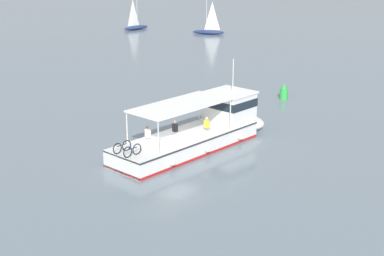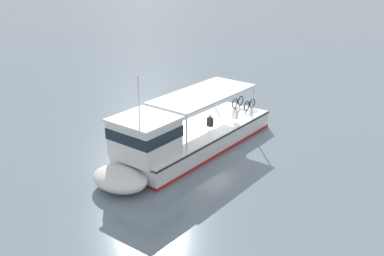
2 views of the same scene
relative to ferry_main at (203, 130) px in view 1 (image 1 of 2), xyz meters
name	(u,v)px [view 1 (image 1 of 2)]	position (x,y,z in m)	size (l,w,h in m)	color
ground_plane	(174,154)	(-0.42, -2.50, -1.02)	(400.00, 400.00, 0.00)	slate
ferry_main	(203,130)	(0.00, 0.00, 0.00)	(4.43, 13.01, 5.32)	white
sailboat_near_port	(136,26)	(-40.54, 37.67, -0.47)	(1.87, 4.91, 5.40)	navy
sailboat_far_left	(209,31)	(-28.60, 40.61, -0.47)	(4.95, 3.25, 5.40)	navy
channel_buoy	(284,93)	(-1.48, 13.81, -0.45)	(0.70, 0.70, 1.40)	green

